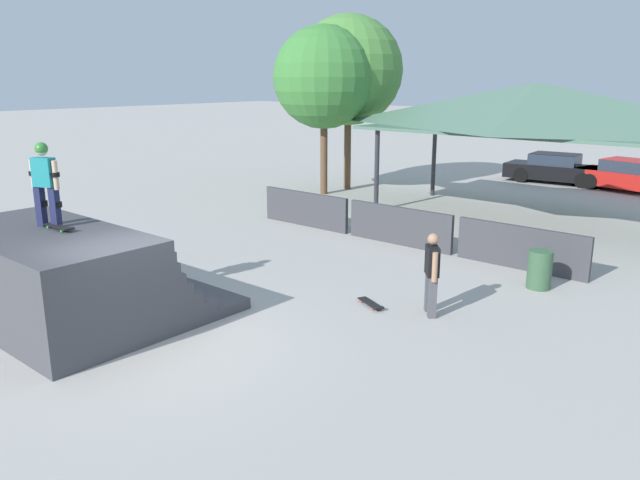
% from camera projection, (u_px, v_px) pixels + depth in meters
% --- Properties ---
extents(ground_plane, '(160.00, 160.00, 0.00)m').
position_uv_depth(ground_plane, '(154.00, 346.00, 10.72)').
color(ground_plane, '#ADA8A0').
extents(quarter_pipe_ramp, '(4.64, 4.10, 1.75)m').
position_uv_depth(quarter_pipe_ramp, '(64.00, 278.00, 11.80)').
color(quarter_pipe_ramp, '#424247').
rests_on(quarter_pipe_ramp, ground).
extents(skater_on_deck, '(0.67, 0.39, 1.58)m').
position_uv_depth(skater_on_deck, '(45.00, 179.00, 11.49)').
color(skater_on_deck, '#1E2347').
rests_on(skater_on_deck, quarter_pipe_ramp).
extents(skateboard_on_deck, '(0.83, 0.21, 0.09)m').
position_uv_depth(skateboard_on_deck, '(59.00, 227.00, 11.46)').
color(skateboard_on_deck, green).
rests_on(skateboard_on_deck, quarter_pipe_ramp).
extents(bystander_walking, '(0.51, 0.56, 1.62)m').
position_uv_depth(bystander_walking, '(432.00, 270.00, 11.93)').
color(bystander_walking, '#4C4C51').
rests_on(bystander_walking, ground).
extents(skateboard_on_ground, '(0.78, 0.50, 0.09)m').
position_uv_depth(skateboard_on_ground, '(371.00, 304.00, 12.55)').
color(skateboard_on_ground, red).
rests_on(skateboard_on_ground, ground).
extents(barrier_fence, '(10.19, 0.12, 1.05)m').
position_uv_depth(barrier_fence, '(399.00, 226.00, 17.08)').
color(barrier_fence, '#3D3D42').
rests_on(barrier_fence, ground).
extents(pavilion_shelter, '(10.77, 4.44, 4.33)m').
position_uv_depth(pavilion_shelter, '(535.00, 108.00, 19.19)').
color(pavilion_shelter, '#2D2D33').
rests_on(pavilion_shelter, ground).
extents(tree_beside_pavilion, '(4.30, 4.30, 6.89)m').
position_uv_depth(tree_beside_pavilion, '(348.00, 70.00, 24.58)').
color(tree_beside_pavilion, brown).
rests_on(tree_beside_pavilion, ground).
extents(tree_far_back, '(3.87, 3.87, 6.41)m').
position_uv_depth(tree_far_back, '(324.00, 77.00, 23.56)').
color(tree_far_back, brown).
rests_on(tree_far_back, ground).
extents(trash_bin, '(0.52, 0.52, 0.85)m').
position_uv_depth(trash_bin, '(540.00, 269.00, 13.55)').
color(trash_bin, '#385B3D').
rests_on(trash_bin, ground).
extents(parked_car_black, '(4.35, 2.01, 1.27)m').
position_uv_depth(parked_car_black, '(556.00, 169.00, 27.09)').
color(parked_car_black, black).
rests_on(parked_car_black, ground).
extents(parked_car_red, '(4.62, 2.50, 1.27)m').
position_uv_depth(parked_car_red, '(632.00, 177.00, 25.03)').
color(parked_car_red, red).
rests_on(parked_car_red, ground).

